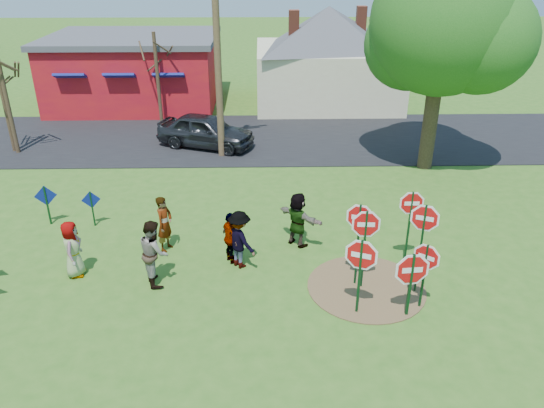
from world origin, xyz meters
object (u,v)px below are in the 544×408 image
(stop_sign_d, at_px, (411,210))
(suv, at_px, (206,131))
(stop_sign_b, at_px, (359,225))
(stop_sign_c, at_px, (423,229))
(person_a, at_px, (72,249))
(leafy_tree, at_px, (446,31))
(stop_sign_a, at_px, (361,261))
(utility_pole, at_px, (217,42))
(person_b, at_px, (165,224))

(stop_sign_d, height_order, suv, stop_sign_d)
(stop_sign_b, distance_m, stop_sign_c, 1.61)
(person_a, relative_size, leafy_tree, 0.19)
(stop_sign_a, bearing_deg, person_a, -172.03)
(stop_sign_d, height_order, person_a, stop_sign_d)
(stop_sign_d, height_order, utility_pole, utility_pole)
(stop_sign_a, relative_size, person_a, 1.34)
(person_b, bearing_deg, utility_pole, 13.21)
(stop_sign_b, xyz_separation_m, suv, (-5.07, 11.11, -1.05))
(leafy_tree, bearing_deg, utility_pole, 170.37)
(stop_sign_a, height_order, suv, stop_sign_a)
(stop_sign_c, bearing_deg, stop_sign_d, 110.27)
(stop_sign_b, relative_size, suv, 0.58)
(stop_sign_d, bearing_deg, leafy_tree, 69.63)
(utility_pole, bearing_deg, stop_sign_c, -60.56)
(person_b, xyz_separation_m, leafy_tree, (9.91, 6.51, 4.63))
(stop_sign_a, height_order, leafy_tree, leafy_tree)
(suv, bearing_deg, stop_sign_c, -129.33)
(stop_sign_c, distance_m, utility_pole, 12.25)
(stop_sign_c, height_order, person_b, stop_sign_c)
(stop_sign_a, relative_size, utility_pole, 0.24)
(stop_sign_d, bearing_deg, stop_sign_a, -127.77)
(stop_sign_c, bearing_deg, stop_sign_a, -130.42)
(stop_sign_b, height_order, suv, stop_sign_b)
(stop_sign_b, xyz_separation_m, utility_pole, (-4.28, 9.96, 3.05))
(suv, bearing_deg, person_a, -173.83)
(stop_sign_c, height_order, suv, stop_sign_c)
(stop_sign_c, bearing_deg, person_b, -175.75)
(stop_sign_b, distance_m, person_a, 7.88)
(stop_sign_a, bearing_deg, person_b, 170.48)
(person_b, bearing_deg, suv, 19.13)
(utility_pole, distance_m, leafy_tree, 8.88)
(stop_sign_b, height_order, utility_pole, utility_pole)
(person_b, bearing_deg, stop_sign_a, -99.66)
(stop_sign_d, height_order, leafy_tree, leafy_tree)
(stop_sign_b, xyz_separation_m, stop_sign_c, (1.56, -0.39, 0.07))
(person_b, relative_size, utility_pole, 0.19)
(suv, relative_size, leafy_tree, 0.52)
(person_a, relative_size, utility_pole, 0.18)
(utility_pole, bearing_deg, stop_sign_b, -66.74)
(stop_sign_c, bearing_deg, suv, 142.75)
(stop_sign_b, height_order, person_a, stop_sign_b)
(stop_sign_b, bearing_deg, utility_pole, 132.62)
(stop_sign_b, distance_m, suv, 12.26)
(stop_sign_b, bearing_deg, stop_sign_d, 51.24)
(stop_sign_a, xyz_separation_m, stop_sign_c, (1.71, 0.87, 0.40))
(person_a, bearing_deg, stop_sign_d, -91.84)
(stop_sign_b, bearing_deg, stop_sign_a, -77.69)
(stop_sign_d, xyz_separation_m, utility_pole, (-5.90, 8.96, 3.14))
(stop_sign_a, distance_m, stop_sign_b, 1.30)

